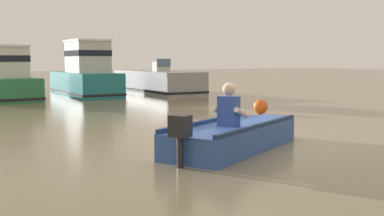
# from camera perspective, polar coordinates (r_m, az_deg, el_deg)

# --- Properties ---
(ground_plane) EXTENTS (120.00, 120.00, 0.00)m
(ground_plane) POSITION_cam_1_polar(r_m,az_deg,el_deg) (9.41, 6.09, -3.94)
(ground_plane) COLOR #7A6B4C
(rowboat_with_person) EXTENTS (3.50, 2.39, 1.19)m
(rowboat_with_person) POSITION_cam_1_polar(r_m,az_deg,el_deg) (8.51, 5.06, -3.26)
(rowboat_with_person) COLOR #2D519E
(rowboat_with_person) RESTS_ON ground
(moored_boat_green) EXTENTS (2.19, 5.52, 2.14)m
(moored_boat_green) POSITION_cam_1_polar(r_m,az_deg,el_deg) (20.53, -21.64, 3.15)
(moored_boat_green) COLOR #287042
(moored_boat_green) RESTS_ON ground
(moored_boat_teal) EXTENTS (1.85, 5.10, 2.42)m
(moored_boat_teal) POSITION_cam_1_polar(r_m,az_deg,el_deg) (21.33, -12.54, 3.79)
(moored_boat_teal) COLOR #1E727A
(moored_boat_teal) RESTS_ON ground
(moored_boat_grey) EXTENTS (2.07, 6.12, 1.62)m
(moored_boat_grey) POSITION_cam_1_polar(r_m,az_deg,el_deg) (22.79, -4.17, 3.05)
(moored_boat_grey) COLOR gray
(moored_boat_grey) RESTS_ON ground
(mooring_buoy) EXTENTS (0.43, 0.43, 0.43)m
(mooring_buoy) POSITION_cam_1_polar(r_m,az_deg,el_deg) (14.13, 8.16, 0.16)
(mooring_buoy) COLOR #E55919
(mooring_buoy) RESTS_ON ground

